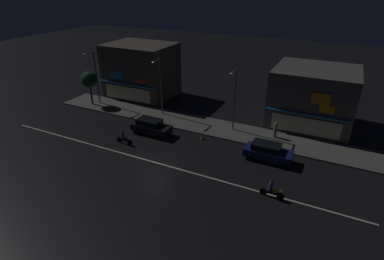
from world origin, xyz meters
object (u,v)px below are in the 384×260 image
at_px(pedestrian_on_sidewalk, 275,130).
at_px(parked_car_trailing, 268,152).
at_px(streetlamp_mid, 160,82).
at_px(motorcycle_following, 272,190).
at_px(streetlamp_east, 234,95).
at_px(motorcycle_lead, 124,138).
at_px(streetlamp_west, 95,73).
at_px(traffic_cone, 202,137).
at_px(parked_car_near_kerb, 151,126).

bearing_deg(pedestrian_on_sidewalk, parked_car_trailing, -45.92).
xyz_separation_m(streetlamp_mid, motorcycle_following, (15.84, -9.86, -3.55)).
xyz_separation_m(streetlamp_east, motorcycle_lead, (-8.86, -7.57, -3.54)).
xyz_separation_m(streetlamp_west, traffic_cone, (16.52, -2.93, -3.95)).
height_order(streetlamp_mid, streetlamp_east, streetlamp_mid).
xyz_separation_m(streetlamp_east, parked_car_trailing, (4.94, -4.25, -3.30)).
bearing_deg(motorcycle_following, parked_car_near_kerb, -23.13).
height_order(pedestrian_on_sidewalk, parked_car_trailing, pedestrian_on_sidewalk).
bearing_deg(streetlamp_mid, parked_car_near_kerb, -70.94).
relative_size(pedestrian_on_sidewalk, parked_car_near_kerb, 0.41).
height_order(streetlamp_west, motorcycle_following, streetlamp_west).
xyz_separation_m(streetlamp_mid, pedestrian_on_sidewalk, (13.88, 0.00, -3.23)).
bearing_deg(streetlamp_east, parked_car_trailing, -40.72).
relative_size(streetlamp_east, pedestrian_on_sidewalk, 3.85).
distance_m(parked_car_near_kerb, motorcycle_following, 15.03).
distance_m(streetlamp_east, motorcycle_following, 12.05).
height_order(motorcycle_lead, motorcycle_following, same).
distance_m(streetlamp_west, motorcycle_following, 27.09).
xyz_separation_m(parked_car_trailing, motorcycle_lead, (-13.80, -3.32, -0.24)).
xyz_separation_m(parked_car_near_kerb, parked_car_trailing, (12.56, 0.22, 0.00)).
relative_size(parked_car_trailing, motorcycle_following, 2.26).
xyz_separation_m(motorcycle_lead, traffic_cone, (6.72, 4.41, -0.36)).
bearing_deg(streetlamp_east, motorcycle_following, -55.36).
xyz_separation_m(pedestrian_on_sidewalk, motorcycle_following, (1.96, -9.86, -0.32)).
bearing_deg(streetlamp_mid, motorcycle_lead, -86.86).
bearing_deg(parked_car_near_kerb, pedestrian_on_sidewalk, -158.33).
bearing_deg(motorcycle_following, motorcycle_lead, -10.71).
bearing_deg(streetlamp_east, traffic_cone, -124.19).
bearing_deg(pedestrian_on_sidewalk, streetlamp_mid, -140.26).
height_order(motorcycle_following, traffic_cone, motorcycle_following).
height_order(streetlamp_west, streetlamp_mid, streetlamp_west).
relative_size(streetlamp_east, traffic_cone, 12.37).
bearing_deg(parked_car_near_kerb, traffic_cone, -166.58).
bearing_deg(streetlamp_east, motorcycle_lead, -139.49).
bearing_deg(motorcycle_following, streetlamp_west, -23.79).
relative_size(streetlamp_west, pedestrian_on_sidewalk, 3.90).
bearing_deg(streetlamp_east, pedestrian_on_sidewalk, 4.79).
bearing_deg(streetlamp_west, parked_car_near_kerb, -20.97).
bearing_deg(motorcycle_lead, parked_car_trailing, 6.35).
relative_size(parked_car_near_kerb, motorcycle_lead, 2.26).
bearing_deg(motorcycle_lead, streetlamp_west, 136.00).
relative_size(streetlamp_west, streetlamp_east, 1.01).
relative_size(parked_car_near_kerb, motorcycle_following, 2.26).
bearing_deg(motorcycle_following, pedestrian_on_sidewalk, -82.40).
relative_size(streetlamp_west, streetlamp_mid, 1.01).
distance_m(streetlamp_mid, traffic_cone, 8.89).
xyz_separation_m(parked_car_trailing, motorcycle_following, (1.61, -5.23, -0.24)).
distance_m(parked_car_near_kerb, parked_car_trailing, 12.56).
height_order(motorcycle_lead, traffic_cone, motorcycle_lead).
distance_m(motorcycle_lead, traffic_cone, 8.04).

